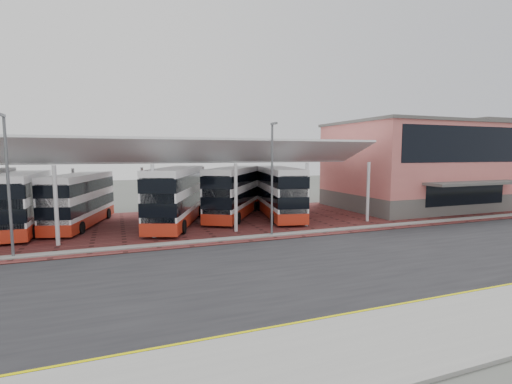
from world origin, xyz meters
TOP-DOWN VIEW (x-y plane):
  - ground at (0.00, 0.00)m, footprint 140.00×140.00m
  - road at (0.00, -1.00)m, footprint 120.00×14.00m
  - forecourt at (2.00, 13.00)m, footprint 72.00×16.00m
  - sidewalk at (0.00, -9.00)m, footprint 120.00×4.00m
  - north_kerb at (0.00, 6.20)m, footprint 120.00×0.80m
  - yellow_line_near at (0.00, -7.00)m, footprint 120.00×0.12m
  - yellow_line_far at (0.00, -6.70)m, footprint 120.00×0.12m
  - canopy at (-6.00, 13.94)m, footprint 37.00×11.63m
  - terminal at (23.00, 13.92)m, footprint 18.40×14.40m
  - warehouse at (48.00, 24.00)m, footprint 30.50×20.50m
  - lamp_west at (-14.00, 6.27)m, footprint 0.16×0.90m
  - lamp_east at (2.00, 6.27)m, footprint 0.16×0.90m
  - bus_1 at (-15.02, 14.56)m, footprint 2.74×10.77m
  - bus_2 at (-11.13, 15.05)m, footprint 4.98×10.54m
  - bus_3 at (-3.73, 12.96)m, footprint 6.64×11.58m
  - bus_4 at (1.82, 14.79)m, footprint 8.10×10.83m
  - bus_5 at (5.79, 13.54)m, footprint 4.77×11.42m

SIDE VIEW (x-z plane):
  - ground at x=0.00m, z-range 0.00..0.00m
  - road at x=0.00m, z-range 0.00..0.02m
  - yellow_line_near at x=0.00m, z-range 0.02..0.03m
  - yellow_line_far at x=0.00m, z-range 0.02..0.03m
  - forecourt at x=2.00m, z-range 0.00..0.06m
  - sidewalk at x=0.00m, z-range 0.00..0.14m
  - north_kerb at x=0.00m, z-range 0.00..0.14m
  - bus_2 at x=-11.13m, z-range 0.05..4.28m
  - bus_1 at x=-15.02m, z-range 0.05..4.48m
  - bus_5 at x=5.79m, z-range 0.05..4.63m
  - bus_4 at x=1.82m, z-range 0.05..4.65m
  - bus_3 at x=-3.73m, z-range 0.04..4.75m
  - lamp_west at x=-14.00m, z-range 0.32..8.40m
  - lamp_east at x=2.00m, z-range 0.32..8.40m
  - terminal at x=23.00m, z-range 0.03..9.28m
  - warehouse at x=48.00m, z-range 0.03..10.28m
  - canopy at x=-6.00m, z-range 2.26..9.33m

